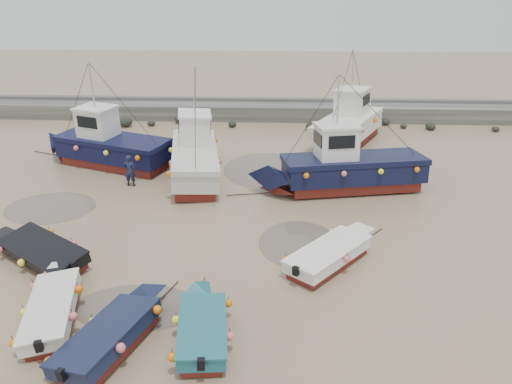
% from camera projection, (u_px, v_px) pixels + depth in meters
% --- Properties ---
extents(ground, '(120.00, 120.00, 0.00)m').
position_uv_depth(ground, '(214.00, 263.00, 20.55)').
color(ground, '#96835D').
rests_on(ground, ground).
extents(seawall, '(60.00, 4.92, 1.50)m').
position_uv_depth(seawall, '(247.00, 111.00, 40.39)').
color(seawall, slate).
rests_on(seawall, ground).
extents(puddle_a, '(4.56, 4.56, 0.01)m').
position_uv_depth(puddle_a, '(137.00, 307.00, 17.84)').
color(puddle_a, '#5B5248').
rests_on(puddle_a, ground).
extents(puddle_b, '(3.60, 3.60, 0.01)m').
position_uv_depth(puddle_b, '(299.00, 243.00, 22.01)').
color(puddle_b, '#5B5248').
rests_on(puddle_b, ground).
extents(puddle_c, '(4.56, 4.56, 0.01)m').
position_uv_depth(puddle_c, '(51.00, 208.00, 25.34)').
color(puddle_c, '#5B5248').
rests_on(puddle_c, ground).
extents(puddle_d, '(5.11, 5.11, 0.01)m').
position_uv_depth(puddle_d, '(266.00, 169.00, 30.24)').
color(puddle_d, '#5B5248').
rests_on(puddle_d, ground).
extents(dinghy_0, '(2.54, 6.21, 1.43)m').
position_uv_depth(dinghy_0, '(55.00, 303.00, 17.16)').
color(dinghy_0, maroon).
rests_on(dinghy_0, ground).
extents(dinghy_1, '(3.19, 5.96, 1.43)m').
position_uv_depth(dinghy_1, '(117.00, 330.00, 15.86)').
color(dinghy_1, maroon).
rests_on(dinghy_1, ground).
extents(dinghy_2, '(2.09, 5.53, 1.43)m').
position_uv_depth(dinghy_2, '(202.00, 323.00, 16.17)').
color(dinghy_2, maroon).
rests_on(dinghy_2, ground).
extents(dinghy_3, '(4.76, 5.33, 1.43)m').
position_uv_depth(dinghy_3, '(334.00, 251.00, 20.37)').
color(dinghy_3, maroon).
rests_on(dinghy_3, ground).
extents(dinghy_4, '(5.85, 4.38, 1.43)m').
position_uv_depth(dinghy_4, '(39.00, 248.00, 20.56)').
color(dinghy_4, maroon).
rests_on(dinghy_4, ground).
extents(cabin_boat_0, '(9.95, 5.24, 6.22)m').
position_uv_depth(cabin_boat_0, '(105.00, 144.00, 30.46)').
color(cabin_boat_0, maroon).
rests_on(cabin_boat_0, ground).
extents(cabin_boat_1, '(3.88, 10.48, 6.22)m').
position_uv_depth(cabin_boat_1, '(193.00, 153.00, 28.93)').
color(cabin_boat_1, maroon).
rests_on(cabin_boat_1, ground).
extents(cabin_boat_2, '(10.81, 4.27, 6.22)m').
position_uv_depth(cabin_boat_2, '(343.00, 167.00, 26.90)').
color(cabin_boat_2, maroon).
rests_on(cabin_boat_2, ground).
extents(cabin_boat_3, '(6.28, 9.62, 6.22)m').
position_uv_depth(cabin_boat_3, '(351.00, 122.00, 34.84)').
color(cabin_boat_3, maroon).
rests_on(cabin_boat_3, ground).
extents(person, '(0.68, 0.47, 1.81)m').
position_uv_depth(person, '(131.00, 186.00, 27.95)').
color(person, '#181D37').
rests_on(person, ground).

